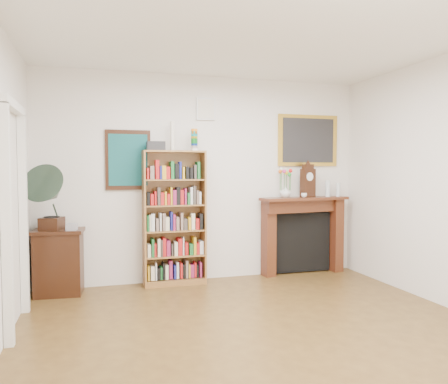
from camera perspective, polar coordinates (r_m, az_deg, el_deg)
name	(u,v)px	position (r m, az deg, el deg)	size (l,w,h in m)	color
room	(279,185)	(3.67, 7.22, 0.86)	(4.51, 5.01, 2.81)	#4B3216
door_casing	(15,198)	(4.62, -25.61, -0.67)	(0.08, 1.02, 2.17)	white
teal_poster	(128,160)	(5.85, -12.42, 4.11)	(0.58, 0.04, 0.78)	black
small_picture	(206,109)	(6.07, -2.38, 10.77)	(0.26, 0.04, 0.30)	white
gilt_painting	(308,141)	(6.58, 10.91, 6.62)	(0.95, 0.04, 0.75)	gold
bookshelf	(174,210)	(5.80, -6.51, -2.36)	(0.82, 0.29, 2.04)	brown
side_cabinet	(59,262)	(5.75, -20.75, -8.54)	(0.59, 0.43, 0.80)	black
fireplace	(302,229)	(6.51, 10.21, -4.72)	(1.36, 0.45, 1.12)	#461910
gramophone	(50,193)	(5.53, -21.77, -0.18)	(0.65, 0.72, 0.79)	black
cd_stack	(72,227)	(5.55, -19.26, -4.32)	(0.12, 0.12, 0.08)	silver
mantel_clock	(308,181)	(6.41, 10.90, 1.38)	(0.23, 0.16, 0.48)	black
flower_vase	(285,192)	(6.29, 8.00, 0.02)	(0.16, 0.16, 0.16)	silver
teacup	(304,195)	(6.34, 10.40, -0.41)	(0.08, 0.08, 0.07)	silver
bottle_left	(328,189)	(6.60, 13.39, 0.45)	(0.07, 0.07, 0.24)	silver
bottle_right	(338,190)	(6.68, 14.69, 0.29)	(0.06, 0.06, 0.20)	silver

